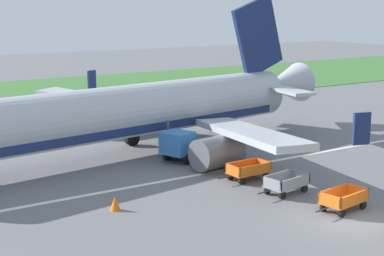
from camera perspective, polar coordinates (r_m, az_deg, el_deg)
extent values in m
plane|color=slate|center=(30.26, 14.55, -8.69)|extent=(220.00, 220.00, 0.00)
cube|color=#3D7033|center=(72.65, -15.59, 3.15)|extent=(220.00, 28.00, 0.06)
cube|color=silver|center=(37.80, 2.69, -4.18)|extent=(120.00, 0.36, 0.01)
cylinder|color=#B2B7BC|center=(40.97, -7.01, 1.52)|extent=(30.22, 7.75, 3.70)
cube|color=navy|center=(41.16, -6.98, 0.12)|extent=(27.23, 7.15, 0.56)
cone|color=#B2B7BC|center=(52.25, 8.84, 4.23)|extent=(4.94, 4.09, 3.52)
cube|color=#B2B7BC|center=(37.39, 5.48, -0.48)|extent=(5.71, 13.24, 1.35)
cube|color=navy|center=(35.27, 16.13, -0.06)|extent=(1.12, 0.46, 1.90)
cylinder|color=slate|center=(37.94, 2.45, -2.35)|extent=(3.46, 2.52, 2.10)
cube|color=#B2B7BC|center=(50.21, -8.39, 2.59)|extent=(8.72, 12.57, 1.35)
cube|color=navy|center=(56.92, -9.70, 4.59)|extent=(1.05, 0.72, 1.90)
cylinder|color=slate|center=(48.50, -8.58, 0.64)|extent=(3.46, 2.52, 2.10)
cube|color=navy|center=(49.38, 6.43, 8.82)|extent=(5.97, 1.17, 6.88)
cube|color=#B2B7BC|center=(47.81, 9.29, 3.64)|extent=(2.69, 5.44, 0.24)
cube|color=#B2B7BC|center=(52.11, 3.89, 4.43)|extent=(3.88, 5.46, 0.24)
cylinder|color=#4C4C51|center=(40.97, -2.34, -0.66)|extent=(0.20, 0.20, 2.04)
cylinder|color=black|center=(41.20, -2.33, -2.04)|extent=(1.15, 0.60, 1.10)
cylinder|color=#4C4C51|center=(44.43, -5.86, 0.27)|extent=(0.20, 0.20, 2.04)
cylinder|color=black|center=(44.65, -5.84, -1.01)|extent=(1.15, 0.60, 1.10)
cube|color=orange|center=(31.56, 14.51, -6.90)|extent=(2.67, 1.73, 0.08)
cube|color=orange|center=(31.13, 15.53, -6.62)|extent=(2.49, 0.44, 0.55)
cube|color=orange|center=(31.82, 13.58, -6.11)|extent=(2.49, 0.44, 0.55)
cube|color=orange|center=(30.53, 13.24, -6.86)|extent=(0.29, 1.40, 0.55)
cube|color=orange|center=(32.42, 15.76, -5.89)|extent=(0.29, 1.40, 0.55)
cylinder|color=#2D2D33|center=(30.18, 12.53, -7.75)|extent=(1.00, 0.22, 0.08)
cylinder|color=black|center=(30.62, 14.34, -8.00)|extent=(0.46, 0.22, 0.44)
cylinder|color=black|center=(31.22, 12.64, -7.52)|extent=(0.46, 0.22, 0.44)
cylinder|color=black|center=(32.10, 16.28, -7.18)|extent=(0.46, 0.22, 0.44)
cylinder|color=black|center=(32.68, 14.63, -6.74)|extent=(0.46, 0.22, 0.44)
cube|color=gray|center=(33.67, 9.13, -5.49)|extent=(2.66, 1.71, 0.08)
cube|color=gray|center=(33.18, 10.00, -5.21)|extent=(2.49, 0.42, 0.55)
cube|color=gray|center=(33.98, 8.31, -4.74)|extent=(2.49, 0.42, 0.55)
cube|color=gray|center=(32.71, 7.77, -5.39)|extent=(0.28, 1.40, 0.55)
cube|color=gray|center=(34.47, 10.45, -4.58)|extent=(0.28, 1.40, 0.55)
cylinder|color=#2D2D33|center=(32.39, 7.04, -6.20)|extent=(1.00, 0.21, 0.08)
cylinder|color=black|center=(32.72, 8.78, -6.47)|extent=(0.46, 0.22, 0.44)
cylinder|color=black|center=(33.42, 7.33, -6.03)|extent=(0.46, 0.22, 0.44)
cylinder|color=black|center=(34.10, 10.86, -5.79)|extent=(0.46, 0.22, 0.44)
cylinder|color=black|center=(34.78, 9.42, -5.38)|extent=(0.46, 0.22, 0.44)
cube|color=orange|center=(35.93, 5.49, -4.28)|extent=(2.53, 1.45, 0.08)
cube|color=orange|center=(35.37, 6.17, -4.03)|extent=(2.50, 0.15, 0.55)
cube|color=orange|center=(36.33, 4.85, -3.57)|extent=(2.50, 0.15, 0.55)
cube|color=orange|center=(35.12, 3.99, -4.10)|extent=(0.13, 1.40, 0.55)
cube|color=orange|center=(36.60, 6.95, -3.50)|extent=(0.13, 1.40, 0.55)
cylinder|color=#2D2D33|center=(34.87, 3.20, -4.82)|extent=(1.00, 0.10, 0.08)
cylinder|color=black|center=(35.02, 4.88, -5.14)|extent=(0.44, 0.17, 0.44)
cylinder|color=black|center=(35.86, 3.75, -4.72)|extent=(0.44, 0.17, 0.44)
cylinder|color=black|center=(36.19, 7.20, -4.63)|extent=(0.44, 0.17, 0.44)
cylinder|color=black|center=(37.00, 6.05, -4.24)|extent=(0.44, 0.17, 0.44)
cube|color=slate|center=(41.23, 0.29, -2.10)|extent=(3.56, 2.84, 0.20)
cube|color=#3370B7|center=(39.52, -1.43, -1.45)|extent=(2.24, 2.36, 1.50)
cube|color=#19232D|center=(38.88, -2.17, -1.44)|extent=(0.62, 1.55, 0.67)
cylinder|color=black|center=(39.22, -0.46, -2.97)|extent=(0.85, 0.55, 0.80)
cylinder|color=black|center=(40.26, -2.38, -2.60)|extent=(0.85, 0.55, 0.80)
cylinder|color=black|center=(41.47, 1.98, -2.17)|extent=(0.85, 0.55, 0.80)
cylinder|color=black|center=(42.45, 0.10, -1.83)|extent=(0.85, 0.55, 0.80)
cone|color=orange|center=(30.85, -7.48, -7.27)|extent=(0.56, 0.56, 0.74)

